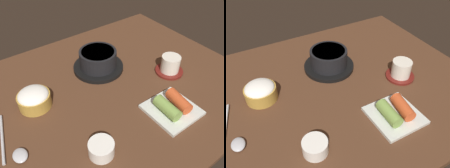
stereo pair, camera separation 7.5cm
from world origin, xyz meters
TOP-DOWN VIEW (x-y plane):
  - dining_table at (0.00, 0.00)cm, footprint 100.00×76.00cm
  - stone_pot at (5.28, 10.93)cm, footprint 18.29×18.29cm
  - rice_bowl at (-20.87, 6.60)cm, footprint 9.94×9.94cm
  - tea_cup_with_saucer at (24.80, -6.01)cm, footprint 9.98×9.98cm
  - kimchi_plate at (11.15, -19.88)cm, footprint 14.14×14.14cm
  - side_bowl_near at (-14.12, -19.38)cm, footprint 6.67×6.67cm
  - spoon at (-31.75, -5.51)cm, footprint 6.24×18.73cm

SIDE VIEW (x-z plane):
  - dining_table at x=0.00cm, z-range 0.00..2.00cm
  - spoon at x=-31.75cm, z-range 1.94..3.29cm
  - kimchi_plate at x=11.15cm, z-range 1.41..6.03cm
  - side_bowl_near at x=-14.12cm, z-range 2.13..6.06cm
  - tea_cup_with_saucer at x=24.80cm, z-range 1.74..8.28cm
  - rice_bowl at x=-20.87cm, z-range 2.01..8.07cm
  - stone_pot at x=5.28cm, z-range 1.77..9.31cm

